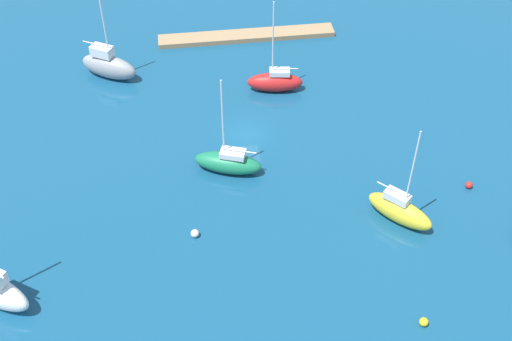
# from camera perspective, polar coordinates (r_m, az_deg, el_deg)

# --- Properties ---
(water) EXTENTS (160.00, 160.00, 0.00)m
(water) POSITION_cam_1_polar(r_m,az_deg,el_deg) (62.19, -0.85, 3.18)
(water) COLOR navy
(water) RESTS_ON ground
(pier_dock) EXTENTS (20.29, 2.32, 0.56)m
(pier_dock) POSITION_cam_1_polar(r_m,az_deg,el_deg) (76.47, -0.82, 11.75)
(pier_dock) COLOR #997A56
(pier_dock) RESTS_ON ground
(sailboat_green_lone_south) EXTENTS (6.45, 4.07, 9.74)m
(sailboat_green_lone_south) POSITION_cam_1_polar(r_m,az_deg,el_deg) (57.70, -2.46, 0.75)
(sailboat_green_lone_south) COLOR #19724C
(sailboat_green_lone_south) RESTS_ON water
(sailboat_red_center_basin) EXTENTS (5.92, 2.73, 10.07)m
(sailboat_red_center_basin) POSITION_cam_1_polar(r_m,az_deg,el_deg) (67.37, 1.70, 7.83)
(sailboat_red_center_basin) COLOR red
(sailboat_red_center_basin) RESTS_ON water
(sailboat_gray_by_breakwater) EXTENTS (6.56, 5.03, 11.26)m
(sailboat_gray_by_breakwater) POSITION_cam_1_polar(r_m,az_deg,el_deg) (70.90, -12.84, 9.01)
(sailboat_gray_by_breakwater) COLOR gray
(sailboat_gray_by_breakwater) RESTS_ON water
(sailboat_yellow_near_pier) EXTENTS (5.25, 5.39, 9.61)m
(sailboat_yellow_near_pier) POSITION_cam_1_polar(r_m,az_deg,el_deg) (54.46, 12.50, -3.40)
(sailboat_yellow_near_pier) COLOR yellow
(sailboat_yellow_near_pier) RESTS_ON water
(mooring_buoy_red) EXTENTS (0.62, 0.62, 0.62)m
(mooring_buoy_red) POSITION_cam_1_polar(r_m,az_deg,el_deg) (59.48, 18.20, -1.22)
(mooring_buoy_red) COLOR red
(mooring_buoy_red) RESTS_ON water
(mooring_buoy_white) EXTENTS (0.67, 0.67, 0.67)m
(mooring_buoy_white) POSITION_cam_1_polar(r_m,az_deg,el_deg) (52.78, -5.39, -5.52)
(mooring_buoy_white) COLOR white
(mooring_buoy_white) RESTS_ON water
(mooring_buoy_yellow) EXTENTS (0.66, 0.66, 0.66)m
(mooring_buoy_yellow) POSITION_cam_1_polar(r_m,az_deg,el_deg) (48.84, 14.52, -12.75)
(mooring_buoy_yellow) COLOR yellow
(mooring_buoy_yellow) RESTS_ON water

